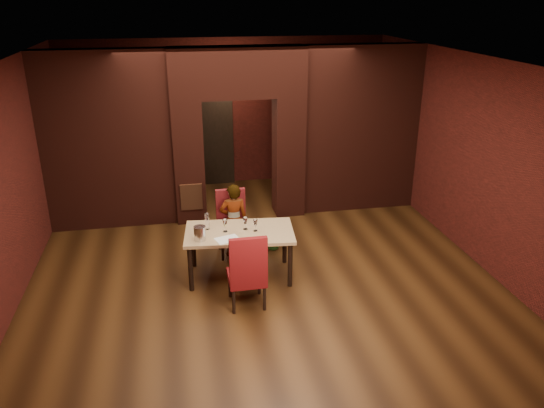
{
  "coord_description": "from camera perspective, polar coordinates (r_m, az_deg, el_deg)",
  "views": [
    {
      "loc": [
        -1.19,
        -7.55,
        4.1
      ],
      "look_at": [
        0.25,
        0.0,
        1.0
      ],
      "focal_mm": 35.0,
      "sensor_mm": 36.0,
      "label": 1
    }
  ],
  "objects": [
    {
      "name": "floor",
      "position": [
        8.68,
        -1.61,
        -6.23
      ],
      "size": [
        8.0,
        8.0,
        0.0
      ],
      "primitive_type": "plane",
      "color": "#412610",
      "rests_on": "ground"
    },
    {
      "name": "ceiling",
      "position": [
        7.7,
        -1.87,
        15.26
      ],
      "size": [
        7.0,
        8.0,
        0.04
      ],
      "primitive_type": "cube",
      "color": "silver",
      "rests_on": "ground"
    },
    {
      "name": "wall_back",
      "position": [
        11.88,
        -4.86,
        9.75
      ],
      "size": [
        7.0,
        0.04,
        3.2
      ],
      "primitive_type": "cube",
      "color": "maroon",
      "rests_on": "ground"
    },
    {
      "name": "wall_front",
      "position": [
        4.51,
        6.61,
        -11.88
      ],
      "size": [
        7.0,
        0.04,
        3.2
      ],
      "primitive_type": "cube",
      "color": "maroon",
      "rests_on": "ground"
    },
    {
      "name": "wall_left",
      "position": [
        8.28,
        -26.4,
        2.06
      ],
      "size": [
        0.04,
        8.0,
        3.2
      ],
      "primitive_type": "cube",
      "color": "maroon",
      "rests_on": "ground"
    },
    {
      "name": "wall_right",
      "position": [
        9.24,
        20.32,
        4.89
      ],
      "size": [
        0.04,
        8.0,
        3.2
      ],
      "primitive_type": "cube",
      "color": "maroon",
      "rests_on": "ground"
    },
    {
      "name": "pillar_left",
      "position": [
        10.0,
        -8.94,
        4.55
      ],
      "size": [
        0.55,
        0.55,
        2.3
      ],
      "primitive_type": "cube",
      "color": "maroon",
      "rests_on": "ground"
    },
    {
      "name": "pillar_right",
      "position": [
        10.23,
        1.78,
        5.2
      ],
      "size": [
        0.55,
        0.55,
        2.3
      ],
      "primitive_type": "cube",
      "color": "maroon",
      "rests_on": "ground"
    },
    {
      "name": "lintel",
      "position": [
        9.72,
        -3.75,
        13.95
      ],
      "size": [
        2.45,
        0.55,
        0.9
      ],
      "primitive_type": "cube",
      "color": "maroon",
      "rests_on": "ground"
    },
    {
      "name": "wing_wall_left",
      "position": [
        9.94,
        -17.29,
        6.42
      ],
      "size": [
        2.28,
        0.35,
        3.2
      ],
      "primitive_type": "cube",
      "color": "maroon",
      "rests_on": "ground"
    },
    {
      "name": "wing_wall_right",
      "position": [
        10.5,
        9.43,
        7.9
      ],
      "size": [
        2.28,
        0.35,
        3.2
      ],
      "primitive_type": "cube",
      "color": "maroon",
      "rests_on": "ground"
    },
    {
      "name": "vent_panel",
      "position": [
        9.92,
        -8.67,
        0.74
      ],
      "size": [
        0.4,
        0.03,
        0.5
      ],
      "primitive_type": "cube",
      "color": "#9C522D",
      "rests_on": "ground"
    },
    {
      "name": "rear_door",
      "position": [
        11.92,
        -6.67,
        7.0
      ],
      "size": [
        0.9,
        0.08,
        2.1
      ],
      "primitive_type": "cube",
      "color": "black",
      "rests_on": "ground"
    },
    {
      "name": "rear_door_frame",
      "position": [
        11.88,
        -6.65,
        6.95
      ],
      "size": [
        1.02,
        0.04,
        2.22
      ],
      "primitive_type": "cube",
      "color": "black",
      "rests_on": "ground"
    },
    {
      "name": "dining_table",
      "position": [
        8.12,
        -3.47,
        -5.35
      ],
      "size": [
        1.7,
        1.07,
        0.76
      ],
      "primitive_type": "cube",
      "rotation": [
        0.0,
        0.0,
        -0.1
      ],
      "color": "tan",
      "rests_on": "ground"
    },
    {
      "name": "chair_far",
      "position": [
        8.73,
        -4.24,
        -2.17
      ],
      "size": [
        0.5,
        0.5,
        1.08
      ],
      "primitive_type": "cube",
      "rotation": [
        0.0,
        0.0,
        0.02
      ],
      "color": "maroon",
      "rests_on": "ground"
    },
    {
      "name": "chair_near",
      "position": [
        7.33,
        -2.77,
        -6.93
      ],
      "size": [
        0.51,
        0.51,
        1.12
      ],
      "primitive_type": "cube",
      "rotation": [
        0.0,
        0.0,
        3.15
      ],
      "color": "maroon",
      "rests_on": "ground"
    },
    {
      "name": "person_seated",
      "position": [
        8.66,
        -4.13,
        -1.75
      ],
      "size": [
        0.46,
        0.3,
        1.25
      ],
      "primitive_type": "imported",
      "rotation": [
        0.0,
        0.0,
        3.14
      ],
      "color": "white",
      "rests_on": "ground"
    },
    {
      "name": "wine_glass_a",
      "position": [
        7.91,
        -5.06,
        -2.34
      ],
      "size": [
        0.08,
        0.08,
        0.19
      ],
      "primitive_type": null,
      "color": "white",
      "rests_on": "dining_table"
    },
    {
      "name": "wine_glass_b",
      "position": [
        7.97,
        -2.88,
        -2.09
      ],
      "size": [
        0.08,
        0.08,
        0.19
      ],
      "primitive_type": null,
      "color": "white",
      "rests_on": "dining_table"
    },
    {
      "name": "wine_glass_c",
      "position": [
        7.91,
        -1.8,
        -2.3
      ],
      "size": [
        0.08,
        0.08,
        0.19
      ],
      "primitive_type": null,
      "color": "white",
      "rests_on": "dining_table"
    },
    {
      "name": "tasting_sheet",
      "position": [
        7.7,
        -4.81,
        -3.8
      ],
      "size": [
        0.39,
        0.33,
        0.0
      ],
      "primitive_type": "cube",
      "rotation": [
        0.0,
        0.0,
        0.29
      ],
      "color": "white",
      "rests_on": "dining_table"
    },
    {
      "name": "wine_bucket",
      "position": [
        7.69,
        -7.77,
        -3.14
      ],
      "size": [
        0.17,
        0.17,
        0.21
      ],
      "primitive_type": "cylinder",
      "color": "silver",
      "rests_on": "dining_table"
    },
    {
      "name": "water_bottle",
      "position": [
        8.01,
        -6.99,
        -1.81
      ],
      "size": [
        0.06,
        0.06,
        0.27
      ],
      "primitive_type": "cylinder",
      "color": "white",
      "rests_on": "dining_table"
    },
    {
      "name": "potted_plant",
      "position": [
        9.02,
        0.16,
        -3.39
      ],
      "size": [
        0.51,
        0.48,
        0.47
      ],
      "primitive_type": "imported",
      "rotation": [
        0.0,
        0.0,
        0.33
      ],
      "color": "#296724",
      "rests_on": "ground"
    }
  ]
}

